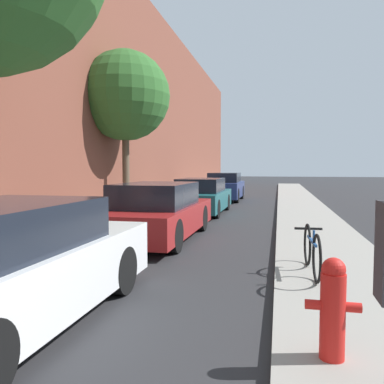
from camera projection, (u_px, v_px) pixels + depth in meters
The scene contains 11 objects.
ground_plane at pixel (223, 216), 13.92m from camera, with size 120.00×120.00×0.00m, color #28282B.
sidewalk_left at pixel (145, 213), 14.54m from camera, with size 2.00×52.00×0.12m.
sidewalk_right at pixel (307, 217), 13.29m from camera, with size 2.00×52.00×0.12m.
building_facade_left at pixel (110, 89), 14.54m from camera, with size 0.70×52.00×9.32m.
parked_car_white at pixel (7, 269), 4.20m from camera, with size 1.69×4.25×1.38m.
parked_car_red at pixel (158, 212), 9.44m from camera, with size 1.79×4.63×1.37m.
parked_car_teal at pixel (202, 197), 14.72m from camera, with size 1.72×4.32×1.33m.
parked_car_navy at pixel (225, 187), 20.43m from camera, with size 1.69×4.10×1.45m.
street_tree_far at pixel (125, 96), 13.31m from camera, with size 3.06×3.06×5.59m.
fire_hydrant at pixel (333, 307), 3.31m from camera, with size 0.46×0.21×0.87m.
bicycle at pixel (312, 250), 5.99m from camera, with size 0.44×1.70×0.70m.
Camera 1 is at (1.94, 2.26, 1.75)m, focal length 36.59 mm.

